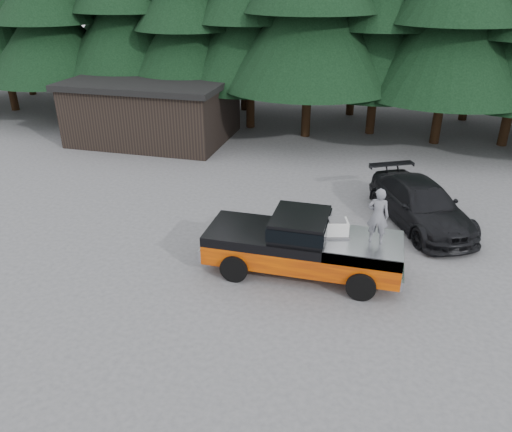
% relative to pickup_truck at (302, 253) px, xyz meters
% --- Properties ---
extents(ground, '(120.00, 120.00, 0.00)m').
position_rel_pickup_truck_xyz_m(ground, '(-1.30, -0.25, -0.67)').
color(ground, '#525254').
rests_on(ground, ground).
extents(pickup_truck, '(6.00, 2.04, 1.33)m').
position_rel_pickup_truck_xyz_m(pickup_truck, '(0.00, 0.00, 0.00)').
color(pickup_truck, '#F05900').
rests_on(pickup_truck, ground).
extents(truck_cab, '(1.66, 1.90, 0.59)m').
position_rel_pickup_truck_xyz_m(truck_cab, '(-0.10, 0.00, 0.96)').
color(truck_cab, black).
rests_on(truck_cab, pickup_truck).
extents(air_compressor, '(0.78, 0.70, 0.45)m').
position_rel_pickup_truck_xyz_m(air_compressor, '(0.95, 0.17, 0.89)').
color(air_compressor, silver).
rests_on(air_compressor, pickup_truck).
extents(man_on_bed, '(0.61, 0.41, 1.66)m').
position_rel_pickup_truck_xyz_m(man_on_bed, '(2.09, 0.03, 1.49)').
color(man_on_bed, slate).
rests_on(man_on_bed, pickup_truck).
extents(parked_car, '(4.37, 5.74, 1.55)m').
position_rel_pickup_truck_xyz_m(parked_car, '(3.58, 4.34, 0.11)').
color(parked_car, black).
rests_on(parked_car, ground).
extents(utility_building, '(8.40, 6.40, 3.30)m').
position_rel_pickup_truck_xyz_m(utility_building, '(-10.30, 11.75, 1.00)').
color(utility_building, black).
rests_on(utility_building, ground).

